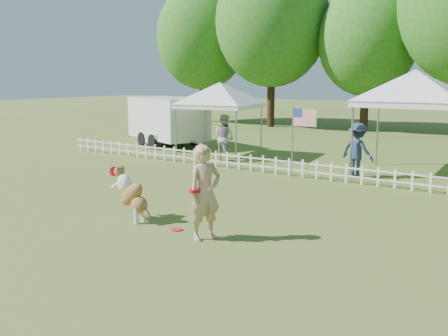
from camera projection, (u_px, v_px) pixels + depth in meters
name	position (u px, v px, depth m)	size (l,w,h in m)	color
ground	(153.00, 228.00, 10.94)	(120.00, 120.00, 0.00)	#41601E
picket_fence	(296.00, 168.00, 16.58)	(22.00, 0.08, 0.60)	white
handler	(205.00, 193.00, 10.07)	(0.71, 0.47, 1.95)	tan
dog	(132.00, 195.00, 11.43)	(1.19, 0.40, 1.23)	brown
frisbee_on_turf	(177.00, 230.00, 10.81)	(0.25, 0.25, 0.02)	red
canopy_tent_left	(220.00, 120.00, 20.68)	(2.90, 2.90, 3.00)	white
canopy_tent_right	(412.00, 125.00, 16.52)	(3.33, 3.33, 3.45)	white
cargo_trailer	(168.00, 121.00, 23.93)	(5.37, 2.36, 2.36)	silver
flag_pole	(292.00, 143.00, 16.17)	(0.90, 0.09, 2.33)	gray
spectator_a	(224.00, 138.00, 19.61)	(0.90, 0.70, 1.84)	#A5A5AB
spectator_b	(357.00, 150.00, 16.43)	(1.16, 0.67, 1.80)	navy
tree_far_left	(202.00, 46.00, 36.15)	(6.60, 6.60, 11.00)	#2B5F1B
tree_left	(272.00, 34.00, 32.33)	(7.40, 7.40, 12.00)	#2B5F1B
tree_center_left	(367.00, 50.00, 30.01)	(6.00, 6.00, 9.80)	#2B5F1B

